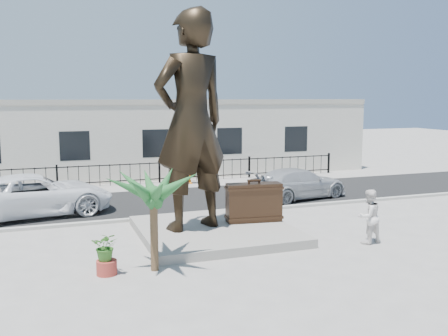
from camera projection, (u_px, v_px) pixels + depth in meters
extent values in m
plane|color=#9E9991|center=(245.00, 245.00, 16.34)|extent=(100.00, 100.00, 0.00)
cube|color=black|center=(182.00, 199.00, 23.80)|extent=(40.00, 7.00, 0.01)
cube|color=#A5A399|center=(203.00, 214.00, 20.53)|extent=(40.00, 0.25, 0.12)
cube|color=#9E9991|center=(163.00, 185.00, 27.52)|extent=(40.00, 2.50, 0.02)
cube|color=gray|center=(215.00, 231.00, 17.55)|extent=(5.20, 5.20, 0.30)
cube|color=black|center=(159.00, 173.00, 28.19)|extent=(22.00, 0.10, 1.20)
cube|color=silver|center=(145.00, 139.00, 31.87)|extent=(28.00, 7.00, 4.40)
imported|color=black|center=(191.00, 121.00, 16.85)|extent=(3.09, 2.44, 7.44)
cube|color=#301F14|center=(254.00, 202.00, 18.24)|extent=(2.06, 0.88, 1.41)
imported|color=white|center=(369.00, 217.00, 16.47)|extent=(0.98, 0.82, 1.82)
imported|color=white|center=(36.00, 195.00, 20.36)|extent=(6.57, 3.87, 1.71)
imported|color=#A6A8AB|center=(298.00, 183.00, 23.87)|extent=(5.31, 2.98, 1.45)
imported|color=orange|center=(189.00, 167.00, 27.75)|extent=(1.34, 0.92, 1.89)
cylinder|color=#A2342A|center=(107.00, 267.00, 13.63)|extent=(0.56, 0.56, 0.40)
imported|color=#326821|center=(106.00, 246.00, 13.54)|extent=(0.88, 0.82, 0.80)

